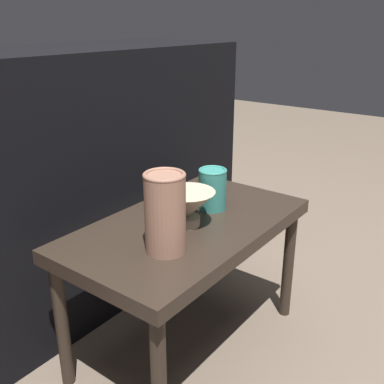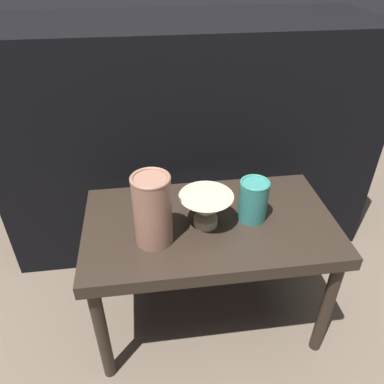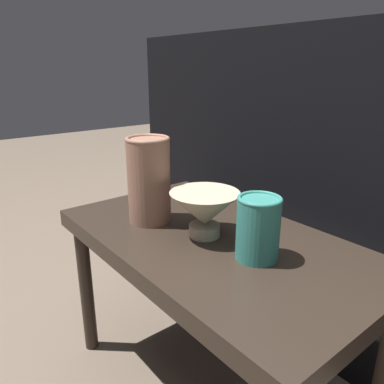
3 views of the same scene
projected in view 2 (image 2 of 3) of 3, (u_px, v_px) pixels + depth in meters
name	position (u px, v px, depth m)	size (l,w,h in m)	color
ground_plane	(207.00, 313.00, 1.33)	(8.00, 8.00, 0.00)	#6B5B4C
table	(209.00, 234.00, 1.12)	(0.73, 0.42, 0.42)	#2D231C
couch_backdrop	(187.00, 135.00, 1.52)	(1.40, 0.50, 0.88)	black
bowl	(206.00, 208.00, 1.04)	(0.15, 0.15, 0.10)	#C1B293
vase_textured_left	(153.00, 209.00, 0.96)	(0.10, 0.10, 0.20)	#996B56
vase_colorful_right	(253.00, 199.00, 1.07)	(0.08, 0.08, 0.13)	teal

